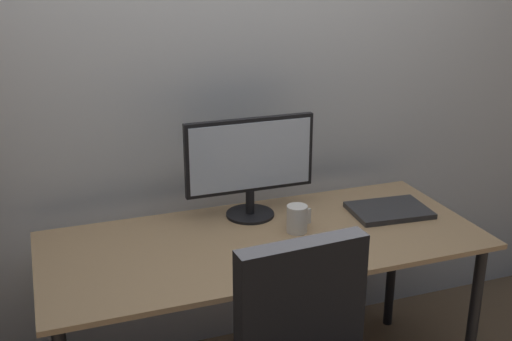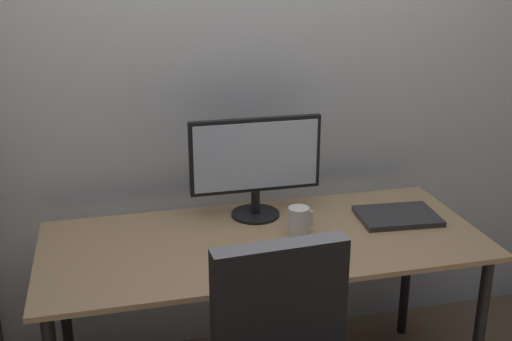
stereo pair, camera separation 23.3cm
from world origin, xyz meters
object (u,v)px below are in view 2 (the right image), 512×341
object	(u,v)px
monitor	(256,161)
coffee_mug	(299,221)
mouse	(338,248)
laptop	(397,216)
keyboard	(285,257)
desk	(264,257)

from	to	relation	value
monitor	coffee_mug	distance (m)	0.30
coffee_mug	mouse	bearing A→B (deg)	-64.00
monitor	laptop	distance (m)	0.63
monitor	keyboard	size ratio (longest dim) A/B	1.86
keyboard	coffee_mug	xyz separation A→B (m)	(0.11, 0.19, 0.05)
keyboard	laptop	bearing A→B (deg)	21.18
laptop	keyboard	bearing A→B (deg)	-152.53
monitor	mouse	distance (m)	0.50
mouse	laptop	distance (m)	0.41
monitor	keyboard	bearing A→B (deg)	-88.40
mouse	laptop	world-z (taller)	mouse
desk	monitor	distance (m)	0.39
keyboard	laptop	distance (m)	0.60
keyboard	mouse	bearing A→B (deg)	-0.75
desk	laptop	xyz separation A→B (m)	(0.58, 0.05, 0.09)
desk	laptop	distance (m)	0.59
laptop	mouse	bearing A→B (deg)	-142.00
monitor	coffee_mug	xyz separation A→B (m)	(0.12, -0.21, -0.19)
mouse	coffee_mug	size ratio (longest dim) A/B	0.88
monitor	laptop	size ratio (longest dim) A/B	1.68
laptop	monitor	bearing A→B (deg)	167.67
monitor	coffee_mug	bearing A→B (deg)	-59.75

